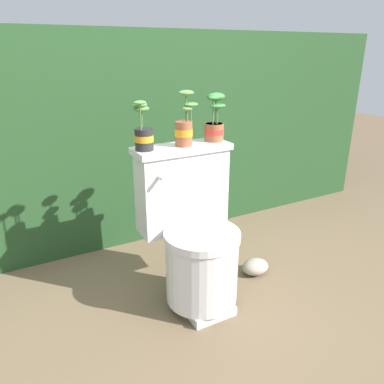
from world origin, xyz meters
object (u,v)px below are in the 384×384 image
at_px(potted_plant_midleft, 184,127).
at_px(potted_plant_middle, 215,123).
at_px(garden_stone, 255,267).
at_px(potted_plant_left, 143,132).
at_px(toilet, 194,237).

distance_m(potted_plant_midleft, potted_plant_middle, 0.18).
xyz_separation_m(potted_plant_midleft, potted_plant_middle, (0.18, 0.02, 0.00)).
distance_m(potted_plant_midleft, garden_stone, 0.93).
relative_size(potted_plant_middle, garden_stone, 1.47).
height_order(potted_plant_left, potted_plant_middle, potted_plant_middle).
distance_m(toilet, garden_stone, 0.52).
height_order(toilet, potted_plant_midleft, potted_plant_midleft).
xyz_separation_m(toilet, potted_plant_middle, (0.19, 0.13, 0.52)).
relative_size(potted_plant_left, potted_plant_middle, 0.97).
bearing_deg(potted_plant_left, garden_stone, -9.68).
bearing_deg(toilet, potted_plant_midleft, 86.02).
bearing_deg(toilet, potted_plant_left, 146.55).
xyz_separation_m(potted_plant_middle, garden_stone, (0.23, -0.11, -0.83)).
xyz_separation_m(potted_plant_midleft, garden_stone, (0.41, -0.09, -0.83)).
distance_m(potted_plant_left, potted_plant_midleft, 0.20).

